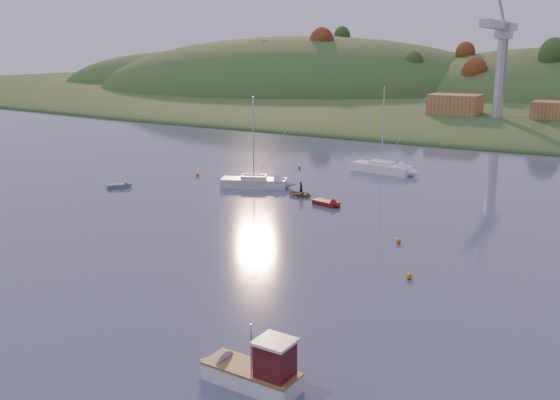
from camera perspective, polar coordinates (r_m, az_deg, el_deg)
The scene contains 21 objects.
ground at distance 40.20m, azimuth -24.04°, elevation -13.24°, with size 500.00×500.00×0.00m, color #3A3E60.
far_shore at distance 252.32m, azimuth 23.91°, elevation 8.62°, with size 620.00×220.00×1.50m, color #2B4D1F.
shore_slope at distance 188.16m, azimuth 21.38°, elevation 7.49°, with size 640.00×150.00×7.00m, color #2B4D1F.
hill_left_far at distance 302.79m, azimuth -8.55°, elevation 10.29°, with size 120.00×100.00×32.00m, color #2B4D1F.
hill_left at distance 251.24m, azimuth 1.93°, elevation 9.75°, with size 170.00×140.00×44.00m, color #2B4D1F.
hillside_trees at distance 207.85m, azimuth 22.32°, elevation 7.91°, with size 280.00×50.00×32.00m, color #223F16, non-canonical shape.
wharf at distance 145.03m, azimuth 20.49°, elevation 6.45°, with size 42.00×16.00×2.40m, color slate.
shed_west at distance 148.47m, azimuth 15.71°, elevation 8.35°, with size 11.00×8.00×4.80m, color #986032.
shed_east at distance 145.51m, azimuth 23.85°, elevation 7.44°, with size 9.00×7.00×4.00m, color #986032.
dock_crane at distance 141.14m, azimuth 19.54°, elevation 12.87°, with size 3.20×28.00×20.30m.
fishing_boat at distance 34.34m, azimuth -3.21°, elevation -15.10°, with size 6.33×2.17×4.00m.
sailboat_near at distance 80.07m, azimuth -2.41°, elevation 1.70°, with size 8.62×5.71×11.56m.
sailboat_far at distance 90.81m, azimuth 9.26°, elevation 2.99°, with size 9.08×3.65×12.26m.
canoe at distance 75.22m, azimuth 1.93°, elevation 0.57°, with size 2.16×3.03×0.63m, color #917F50.
paddler at distance 75.11m, azimuth 1.93°, elevation 0.91°, with size 0.56×0.37×1.54m, color black.
red_tender at distance 70.58m, azimuth 4.67°, elevation -0.39°, with size 3.93×2.18×1.27m.
grey_dinghy at distance 82.51m, azimuth -14.15°, elevation 1.29°, with size 2.96×3.29×1.21m.
buoy_0 at distance 49.58m, azimuth 11.72°, elevation -6.84°, with size 0.50×0.50×0.50m, color orange.
buoy_1 at distance 58.19m, azimuth 10.79°, elevation -3.69°, with size 0.50×0.50×0.50m, color orange.
buoy_2 at distance 87.71m, azimuth -7.55°, elevation 2.32°, with size 0.50×0.50×0.50m, color orange.
buoy_3 at distance 92.49m, azimuth 1.78°, elevation 3.02°, with size 0.50×0.50×0.50m, color orange.
Camera 1 is at (30.28, -19.89, 17.43)m, focal length 40.00 mm.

